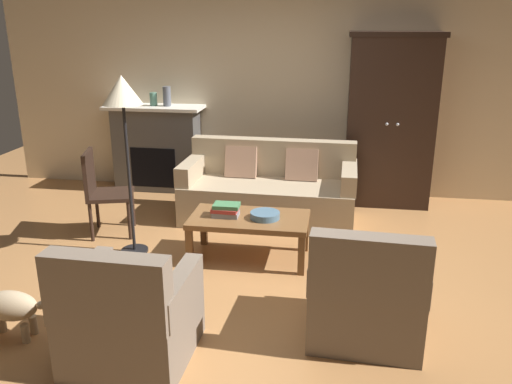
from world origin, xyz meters
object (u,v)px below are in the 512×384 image
(dog, at_px, (6,306))
(coffee_table, at_px, (249,222))
(fireplace, at_px, (157,147))
(mantel_vase_slate, at_px, (167,96))
(book_stack, at_px, (226,210))
(side_chair_wooden, at_px, (101,188))
(mantel_vase_jade, at_px, (153,99))
(armchair_near_left, at_px, (129,318))
(couch, at_px, (269,192))
(armchair_near_right, at_px, (366,296))
(fruit_bowl, at_px, (265,215))
(floor_lamp, at_px, (123,101))
(armoire, at_px, (390,121))

(dog, bearing_deg, coffee_table, 46.31)
(fireplace, bearing_deg, mantel_vase_slate, -5.69)
(coffee_table, bearing_deg, dog, -133.69)
(book_stack, xyz_separation_m, dog, (-1.26, -1.53, -0.24))
(coffee_table, bearing_deg, side_chair_wooden, 167.41)
(mantel_vase_jade, height_order, mantel_vase_slate, mantel_vase_slate)
(armchair_near_left, relative_size, dog, 1.53)
(couch, distance_m, book_stack, 1.14)
(book_stack, bearing_deg, armchair_near_right, -42.19)
(mantel_vase_slate, bearing_deg, book_stack, -59.04)
(fruit_bowl, bearing_deg, coffee_table, 174.74)
(mantel_vase_slate, bearing_deg, coffee_table, -54.32)
(fireplace, height_order, floor_lamp, floor_lamp)
(armoire, relative_size, coffee_table, 1.85)
(fruit_bowl, height_order, side_chair_wooden, side_chair_wooden)
(fireplace, bearing_deg, floor_lamp, -77.81)
(armchair_near_right, xyz_separation_m, dog, (-2.50, -0.41, -0.07))
(fruit_bowl, bearing_deg, armoire, 56.68)
(fireplace, bearing_deg, armoire, -1.51)
(couch, relative_size, floor_lamp, 1.14)
(mantel_vase_jade, bearing_deg, dog, -88.58)
(fruit_bowl, xyz_separation_m, mantel_vase_slate, (-1.53, 1.94, 0.79))
(book_stack, height_order, armchair_near_left, armchair_near_left)
(fruit_bowl, distance_m, mantel_vase_jade, 2.70)
(mantel_vase_jade, bearing_deg, mantel_vase_slate, 0.00)
(couch, xyz_separation_m, mantel_vase_slate, (-1.43, 0.84, 0.93))
(armoire, relative_size, side_chair_wooden, 2.27)
(fireplace, relative_size, mantel_vase_jade, 7.59)
(mantel_vase_slate, relative_size, armchair_near_right, 0.28)
(fruit_bowl, distance_m, armchair_near_left, 1.78)
(coffee_table, relative_size, mantel_vase_jade, 6.63)
(side_chair_wooden, bearing_deg, floor_lamp, -39.12)
(armoire, distance_m, armchair_near_right, 3.11)
(armoire, relative_size, mantel_vase_jade, 12.29)
(book_stack, xyz_separation_m, mantel_vase_slate, (-1.16, 1.94, 0.76))
(mantel_vase_jade, xyz_separation_m, mantel_vase_slate, (0.18, 0.00, 0.04))
(book_stack, height_order, mantel_vase_slate, mantel_vase_slate)
(fruit_bowl, distance_m, mantel_vase_slate, 2.60)
(book_stack, xyz_separation_m, floor_lamp, (-0.92, -0.01, 0.99))
(armoire, height_order, dog, armoire)
(fruit_bowl, relative_size, armchair_near_left, 0.31)
(couch, xyz_separation_m, floor_lamp, (-1.18, -1.12, 1.15))
(coffee_table, bearing_deg, mantel_vase_slate, 125.68)
(coffee_table, relative_size, book_stack, 4.28)
(coffee_table, distance_m, armchair_near_right, 1.54)
(floor_lamp, height_order, dog, floor_lamp)
(armchair_near_left, bearing_deg, floor_lamp, 110.99)
(couch, distance_m, side_chair_wooden, 1.82)
(mantel_vase_jade, bearing_deg, coffee_table, -50.94)
(mantel_vase_jade, height_order, floor_lamp, floor_lamp)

